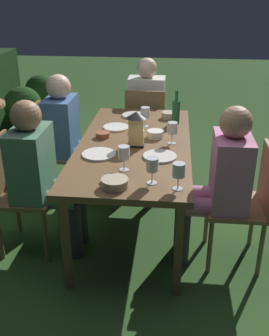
{
  "coord_description": "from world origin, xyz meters",
  "views": [
    {
      "loc": [
        -2.89,
        -0.29,
        1.86
      ],
      "look_at": [
        0.0,
        0.0,
        0.51
      ],
      "focal_mm": 43.14,
      "sensor_mm": 36.0,
      "label": 1
    }
  ],
  "objects_px": {
    "chair_side_left_a": "(247,200)",
    "wine_glass_d": "(179,171)",
    "dining_table": "(134,149)",
    "plate_a": "(116,127)",
    "person_in_cream": "(147,105)",
    "bowl_salad": "(155,134)",
    "person_in_blue": "(69,133)",
    "person_in_pink": "(220,179)",
    "plate_d": "(99,154)",
    "potted_plant_corner": "(41,94)",
    "chair_side_right_a": "(17,189)",
    "plate_b": "(134,115)",
    "chair_side_right_b": "(49,148)",
    "bowl_bread": "(103,135)",
    "bowl_olives": "(115,183)",
    "wine_glass_b": "(172,129)",
    "plate_c": "(160,156)",
    "person_in_green": "(41,171)",
    "bowl_dip": "(169,115)",
    "wine_glass_c": "(145,113)",
    "lantern_centerpiece": "(137,127)",
    "wine_glass_a": "(124,154)",
    "chair_head_far": "(145,124)",
    "potted_plant_by_hedge": "(24,110)",
    "green_bottle_on_table": "(176,111)",
    "wine_glass_e": "(152,166)"
  },
  "relations": [
    {
      "from": "chair_side_left_a",
      "to": "wine_glass_d",
      "type": "height_order",
      "value": "wine_glass_d"
    },
    {
      "from": "dining_table",
      "to": "plate_a",
      "type": "bearing_deg",
      "value": 30.79
    },
    {
      "from": "person_in_cream",
      "to": "bowl_salad",
      "type": "distance_m",
      "value": 1.22
    },
    {
      "from": "person_in_blue",
      "to": "person_in_pink",
      "type": "bearing_deg",
      "value": -122.81
    },
    {
      "from": "wine_glass_d",
      "to": "plate_d",
      "type": "height_order",
      "value": "wine_glass_d"
    },
    {
      "from": "potted_plant_corner",
      "to": "person_in_pink",
      "type": "bearing_deg",
      "value": -143.28
    },
    {
      "from": "chair_side_right_a",
      "to": "plate_b",
      "type": "distance_m",
      "value": 1.33
    },
    {
      "from": "chair_side_right_b",
      "to": "person_in_cream",
      "type": "relative_size",
      "value": 0.76
    },
    {
      "from": "person_in_pink",
      "to": "wine_glass_d",
      "type": "height_order",
      "value": "person_in_pink"
    },
    {
      "from": "bowl_bread",
      "to": "person_in_cream",
      "type": "bearing_deg",
      "value": -11.96
    },
    {
      "from": "dining_table",
      "to": "bowl_olives",
      "type": "bearing_deg",
      "value": 176.52
    },
    {
      "from": "dining_table",
      "to": "person_in_blue",
      "type": "bearing_deg",
      "value": 57.19
    },
    {
      "from": "chair_side_right_a",
      "to": "wine_glass_b",
      "type": "bearing_deg",
      "value": -69.52
    },
    {
      "from": "wine_glass_b",
      "to": "plate_c",
      "type": "height_order",
      "value": "wine_glass_b"
    },
    {
      "from": "person_in_green",
      "to": "bowl_dip",
      "type": "distance_m",
      "value": 1.37
    },
    {
      "from": "wine_glass_d",
      "to": "plate_b",
      "type": "height_order",
      "value": "wine_glass_d"
    },
    {
      "from": "wine_glass_c",
      "to": "bowl_olives",
      "type": "relative_size",
      "value": 1.02
    },
    {
      "from": "lantern_centerpiece",
      "to": "wine_glass_c",
      "type": "height_order",
      "value": "lantern_centerpiece"
    },
    {
      "from": "wine_glass_a",
      "to": "wine_glass_c",
      "type": "relative_size",
      "value": 1.0
    },
    {
      "from": "chair_side_right_b",
      "to": "wine_glass_c",
      "type": "relative_size",
      "value": 5.15
    },
    {
      "from": "chair_head_far",
      "to": "potted_plant_by_hedge",
      "type": "relative_size",
      "value": 1.28
    },
    {
      "from": "dining_table",
      "to": "green_bottle_on_table",
      "type": "xyz_separation_m",
      "value": [
        0.5,
        -0.31,
        0.16
      ]
    },
    {
      "from": "chair_side_left_a",
      "to": "plate_a",
      "type": "height_order",
      "value": "chair_side_left_a"
    },
    {
      "from": "green_bottle_on_table",
      "to": "bowl_dip",
      "type": "height_order",
      "value": "green_bottle_on_table"
    },
    {
      "from": "wine_glass_e",
      "to": "potted_plant_corner",
      "type": "xyz_separation_m",
      "value": [
        3.23,
        1.76,
        -0.45
      ]
    },
    {
      "from": "plate_a",
      "to": "bowl_salad",
      "type": "height_order",
      "value": "bowl_salad"
    },
    {
      "from": "chair_side_right_b",
      "to": "potted_plant_by_hedge",
      "type": "bearing_deg",
      "value": 28.1
    },
    {
      "from": "person_in_pink",
      "to": "wine_glass_a",
      "type": "bearing_deg",
      "value": 98.8
    },
    {
      "from": "potted_plant_by_hedge",
      "to": "potted_plant_corner",
      "type": "distance_m",
      "value": 0.72
    },
    {
      "from": "person_in_pink",
      "to": "wine_glass_c",
      "type": "bearing_deg",
      "value": 35.92
    },
    {
      "from": "person_in_pink",
      "to": "bowl_bread",
      "type": "relative_size",
      "value": 10.39
    },
    {
      "from": "chair_side_left_a",
      "to": "wine_glass_a",
      "type": "height_order",
      "value": "wine_glass_a"
    },
    {
      "from": "plate_c",
      "to": "bowl_bread",
      "type": "bearing_deg",
      "value": 52.96
    },
    {
      "from": "dining_table",
      "to": "chair_side_right_a",
      "type": "height_order",
      "value": "chair_side_right_a"
    },
    {
      "from": "wine_glass_a",
      "to": "plate_c",
      "type": "height_order",
      "value": "wine_glass_a"
    },
    {
      "from": "green_bottle_on_table",
      "to": "bowl_salad",
      "type": "xyz_separation_m",
      "value": [
        -0.37,
        0.16,
        -0.08
      ]
    },
    {
      "from": "plate_d",
      "to": "lantern_centerpiece",
      "type": "bearing_deg",
      "value": -48.34
    },
    {
      "from": "chair_side_right_b",
      "to": "bowl_dip",
      "type": "relative_size",
      "value": 6.61
    },
    {
      "from": "potted_plant_corner",
      "to": "lantern_centerpiece",
      "type": "bearing_deg",
      "value": -148.4
    },
    {
      "from": "wine_glass_e",
      "to": "plate_c",
      "type": "xyz_separation_m",
      "value": [
        0.41,
        -0.03,
        -0.11
      ]
    },
    {
      "from": "chair_side_left_a",
      "to": "chair_head_far",
      "type": "height_order",
      "value": "same"
    },
    {
      "from": "plate_a",
      "to": "plate_d",
      "type": "height_order",
      "value": "same"
    },
    {
      "from": "plate_d",
      "to": "bowl_olives",
      "type": "bearing_deg",
      "value": -158.73
    },
    {
      "from": "person_in_pink",
      "to": "chair_head_far",
      "type": "height_order",
      "value": "person_in_pink"
    },
    {
      "from": "person_in_pink",
      "to": "potted_plant_by_hedge",
      "type": "relative_size",
      "value": 1.69
    },
    {
      "from": "person_in_cream",
      "to": "bowl_salad",
      "type": "height_order",
      "value": "person_in_cream"
    },
    {
      "from": "bowl_olives",
      "to": "plate_b",
      "type": "bearing_deg",
      "value": 1.06
    },
    {
      "from": "person_in_pink",
      "to": "wine_glass_b",
      "type": "xyz_separation_m",
      "value": [
        0.41,
        0.34,
        0.2
      ]
    },
    {
      "from": "person_in_cream",
      "to": "potted_plant_by_hedge",
      "type": "bearing_deg",
      "value": 72.52
    },
    {
      "from": "lantern_centerpiece",
      "to": "person_in_pink",
      "type": "bearing_deg",
      "value": -120.22
    }
  ]
}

